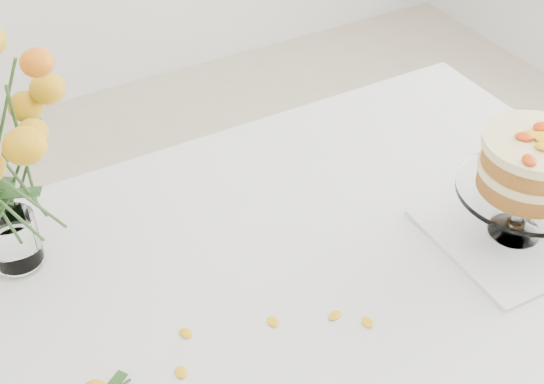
# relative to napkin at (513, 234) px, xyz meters

# --- Properties ---
(table) EXTENTS (1.43, 0.93, 0.76)m
(table) POSITION_rel_napkin_xyz_m (-0.39, 0.14, -0.09)
(table) COLOR tan
(table) RESTS_ON ground
(napkin) EXTENTS (0.31, 0.31, 0.01)m
(napkin) POSITION_rel_napkin_xyz_m (0.00, 0.00, 0.00)
(napkin) COLOR white
(napkin) RESTS_ON table
(cake_stand) EXTENTS (0.25, 0.25, 0.23)m
(cake_stand) POSITION_rel_napkin_xyz_m (0.00, 0.00, 0.16)
(cake_stand) COLOR white
(cake_stand) RESTS_ON napkin
(stray_petal_a) EXTENTS (0.03, 0.02, 0.00)m
(stray_petal_a) POSITION_rel_napkin_xyz_m (-0.51, 0.04, -0.00)
(stray_petal_a) COLOR #F5AF0F
(stray_petal_a) RESTS_ON table
(stray_petal_b) EXTENTS (0.03, 0.02, 0.00)m
(stray_petal_b) POSITION_rel_napkin_xyz_m (-0.41, -0.00, -0.00)
(stray_petal_b) COLOR #F5AF0F
(stray_petal_b) RESTS_ON table
(stray_petal_c) EXTENTS (0.03, 0.02, 0.00)m
(stray_petal_c) POSITION_rel_napkin_xyz_m (-0.37, -0.04, -0.00)
(stray_petal_c) COLOR #F5AF0F
(stray_petal_c) RESTS_ON table
(stray_petal_d) EXTENTS (0.03, 0.02, 0.00)m
(stray_petal_d) POSITION_rel_napkin_xyz_m (-0.65, 0.09, -0.00)
(stray_petal_d) COLOR #F5AF0F
(stray_petal_d) RESTS_ON table
(stray_petal_e) EXTENTS (0.03, 0.02, 0.00)m
(stray_petal_e) POSITION_rel_napkin_xyz_m (-0.69, 0.02, -0.00)
(stray_petal_e) COLOR #F5AF0F
(stray_petal_e) RESTS_ON table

